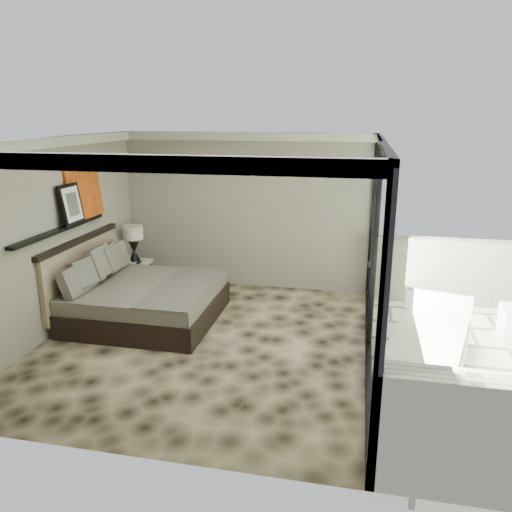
% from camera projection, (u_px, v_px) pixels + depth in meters
% --- Properties ---
extents(floor, '(5.00, 5.00, 0.00)m').
position_uv_depth(floor, '(206.00, 342.00, 7.06)').
color(floor, black).
rests_on(floor, ground).
extents(ceiling, '(4.50, 5.00, 0.02)m').
position_uv_depth(ceiling, '(200.00, 140.00, 6.29)').
color(ceiling, silver).
rests_on(ceiling, back_wall).
extents(back_wall, '(4.50, 0.02, 2.80)m').
position_uv_depth(back_wall, '(245.00, 212.00, 9.01)').
color(back_wall, gray).
rests_on(back_wall, floor).
extents(left_wall, '(0.02, 5.00, 2.80)m').
position_uv_depth(left_wall, '(53.00, 238.00, 7.12)').
color(left_wall, gray).
rests_on(left_wall, floor).
extents(glass_wall, '(0.08, 5.00, 2.80)m').
position_uv_depth(glass_wall, '(375.00, 256.00, 6.22)').
color(glass_wall, white).
rests_on(glass_wall, floor).
extents(terrace_slab, '(3.00, 5.00, 0.12)m').
position_uv_depth(terrace_slab, '(489.00, 373.00, 6.32)').
color(terrace_slab, beige).
rests_on(terrace_slab, ground).
extents(picture_ledge, '(0.12, 2.20, 0.05)m').
position_uv_depth(picture_ledge, '(60.00, 230.00, 7.18)').
color(picture_ledge, black).
rests_on(picture_ledge, left_wall).
extents(bed, '(2.17, 2.10, 1.20)m').
position_uv_depth(bed, '(141.00, 298.00, 7.76)').
color(bed, black).
rests_on(bed, floor).
extents(nightstand, '(0.52, 0.52, 0.49)m').
position_uv_depth(nightstand, '(136.00, 276.00, 9.15)').
color(nightstand, black).
rests_on(nightstand, floor).
extents(table_lamp, '(0.36, 0.36, 0.65)m').
position_uv_depth(table_lamp, '(133.00, 239.00, 9.01)').
color(table_lamp, black).
rests_on(table_lamp, nightstand).
extents(abstract_canvas, '(0.13, 0.90, 0.90)m').
position_uv_depth(abstract_canvas, '(84.00, 189.00, 7.75)').
color(abstract_canvas, '#A04C0D').
rests_on(abstract_canvas, picture_ledge).
extents(framed_print, '(0.11, 0.50, 0.60)m').
position_uv_depth(framed_print, '(71.00, 204.00, 7.34)').
color(framed_print, black).
rests_on(framed_print, picture_ledge).
extents(lounger, '(1.32, 1.95, 0.70)m').
position_uv_depth(lounger, '(428.00, 347.00, 6.42)').
color(lounger, silver).
rests_on(lounger, terrace_slab).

